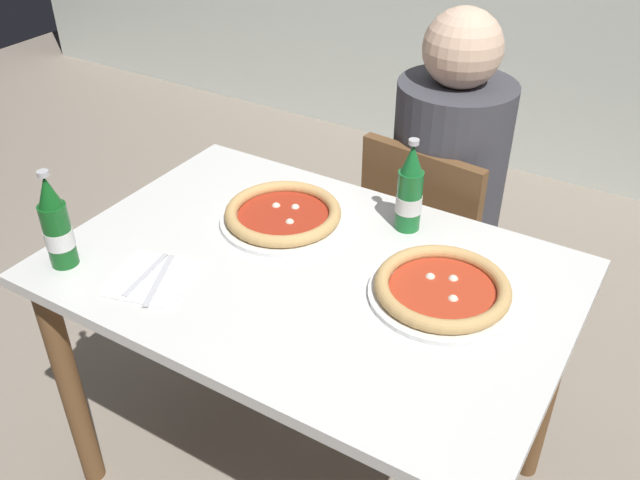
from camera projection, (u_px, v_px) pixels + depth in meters
ground_plane at (311, 471)px, 2.03m from camera, size 8.00×8.00×0.00m
dining_table_main at (309, 305)px, 1.67m from camera, size 1.20×0.80×0.75m
chair_behind_table at (432, 245)px, 2.16m from camera, size 0.44×0.44×0.85m
diner_seated at (443, 211)px, 2.13m from camera, size 0.34×0.34×1.21m
pizza_margherita_near at (442, 289)px, 1.51m from camera, size 0.33×0.33×0.04m
pizza_marinara_far at (283, 215)px, 1.76m from camera, size 0.33×0.33×0.04m
beer_bottle_left at (56, 226)px, 1.57m from camera, size 0.07×0.07×0.25m
beer_bottle_center at (410, 192)px, 1.69m from camera, size 0.07×0.07×0.25m
napkin_with_cutlery at (153, 279)px, 1.57m from camera, size 0.22×0.22×0.01m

